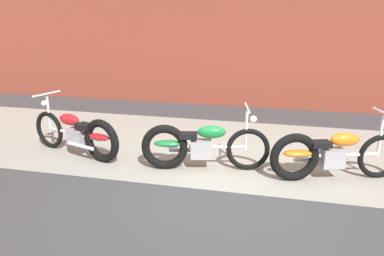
{
  "coord_description": "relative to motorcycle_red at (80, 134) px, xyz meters",
  "views": [
    {
      "loc": [
        0.67,
        -4.71,
        2.39
      ],
      "look_at": [
        -0.55,
        0.45,
        0.75
      ],
      "focal_mm": 35.27,
      "sensor_mm": 36.0,
      "label": 1
    }
  ],
  "objects": [
    {
      "name": "sidewalk_slab",
      "position": [
        2.59,
        0.97,
        -0.4
      ],
      "size": [
        36.0,
        3.5,
        0.01
      ],
      "primitive_type": "cube",
      "color": "gray",
      "rests_on": "ground"
    },
    {
      "name": "ground_plane",
      "position": [
        2.59,
        -0.78,
        -0.4
      ],
      "size": [
        80.0,
        80.0,
        0.0
      ],
      "primitive_type": "plane",
      "color": "#38383A"
    },
    {
      "name": "motorcycle_red",
      "position": [
        0.0,
        0.0,
        0.0
      ],
      "size": [
        1.93,
        0.86,
        1.03
      ],
      "rotation": [
        0.0,
        0.0,
        2.82
      ],
      "color": "black",
      "rests_on": "ground"
    },
    {
      "name": "motorcycle_green",
      "position": [
        2.05,
        -0.1,
        0.0
      ],
      "size": [
        1.99,
        0.68,
        1.03
      ],
      "rotation": [
        0.0,
        0.0,
        0.2
      ],
      "color": "black",
      "rests_on": "ground"
    },
    {
      "name": "brick_building_wall",
      "position": [
        2.59,
        4.42,
        2.26
      ],
      "size": [
        36.0,
        0.5,
        5.31
      ],
      "primitive_type": "cube",
      "color": "brown",
      "rests_on": "ground"
    },
    {
      "name": "motorcycle_orange",
      "position": [
        4.0,
        -0.03,
        0.0
      ],
      "size": [
        1.94,
        0.83,
        1.03
      ],
      "rotation": [
        0.0,
        0.0,
        0.31
      ],
      "color": "black",
      "rests_on": "ground"
    }
  ]
}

